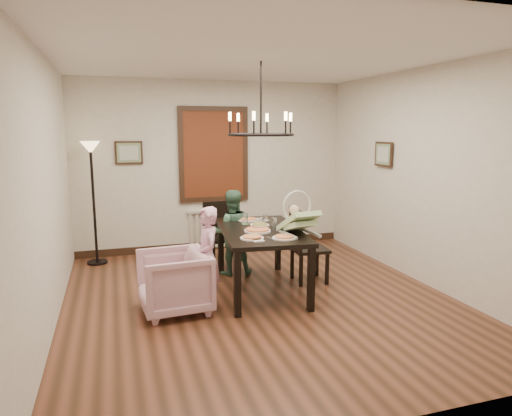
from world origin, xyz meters
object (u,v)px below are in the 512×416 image
elderly_woman (207,266)px  drinking_glass (274,224)px  seated_man (232,240)px  baby_bouncer (298,219)px  dining_table (261,236)px  floor_lamp (94,205)px  chair_far (221,235)px  chair_right (310,245)px  armchair (174,282)px

elderly_woman → drinking_glass: bearing=105.0°
seated_man → baby_bouncer: size_ratio=1.82×
dining_table → floor_lamp: bearing=143.9°
chair_far → floor_lamp: bearing=152.1°
chair_right → baby_bouncer: baby_bouncer is taller
chair_far → drinking_glass: (0.40, -1.18, 0.38)m
chair_far → drinking_glass: chair_far is taller
elderly_woman → seated_man: bearing=149.3°
armchair → elderly_woman: bearing=87.6°
drinking_glass → floor_lamp: 2.88m
chair_right → baby_bouncer: (-0.38, -0.51, 0.47)m
floor_lamp → chair_far: bearing=-22.2°
dining_table → chair_right: (0.73, 0.12, -0.20)m
chair_far → floor_lamp: size_ratio=0.53×
dining_table → chair_far: 1.18m
chair_right → floor_lamp: 3.26m
chair_right → floor_lamp: floor_lamp is taller
dining_table → seated_man: bearing=110.5°
baby_bouncer → seated_man: bearing=109.2°
armchair → drinking_glass: (1.28, 0.31, 0.52)m
drinking_glass → elderly_woman: bearing=-161.6°
elderly_woman → seated_man: size_ratio=0.98×
drinking_glass → floor_lamp: bearing=138.7°
dining_table → armchair: dining_table is taller
chair_far → seated_man: size_ratio=0.97×
chair_right → elderly_woman: (-1.47, -0.48, -0.02)m
dining_table → floor_lamp: 2.74m
armchair → drinking_glass: bearing=99.5°
dining_table → seated_man: 0.80m
seated_man → floor_lamp: bearing=-24.1°
armchair → drinking_glass: 1.42m
seated_man → armchair: bearing=56.7°
dining_table → baby_bouncer: bearing=-42.4°
floor_lamp → armchair: bearing=-68.3°
elderly_woman → floor_lamp: size_ratio=0.54×
baby_bouncer → dining_table: bearing=125.4°
drinking_glass → chair_right: bearing=17.1°
chair_right → drinking_glass: chair_right is taller
chair_right → elderly_woman: bearing=111.5°
chair_far → chair_right: (0.97, -1.01, 0.02)m
chair_right → seated_man: (-0.91, 0.62, -0.01)m
dining_table → armchair: size_ratio=2.35×
chair_right → dining_table: bearing=103.3°
chair_far → drinking_glass: bearing=-77.0°
armchair → drinking_glass: drinking_glass is taller
armchair → seated_man: 1.47m
seated_man → drinking_glass: seated_man is taller
armchair → dining_table: bearing=103.7°
elderly_woman → baby_bouncer: (1.09, -0.04, 0.48)m
chair_far → seated_man: 0.39m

